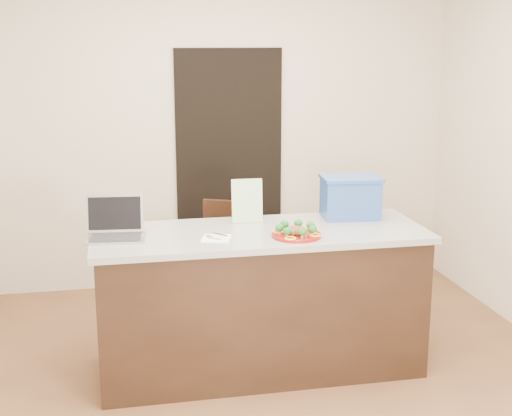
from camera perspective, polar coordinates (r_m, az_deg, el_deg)
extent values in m
plane|color=brown|center=(4.51, 0.97, -14.02)|extent=(4.00, 4.00, 0.00)
plane|color=beige|center=(6.01, -3.15, 6.48)|extent=(4.00, 0.00, 4.00)
plane|color=beige|center=(2.22, 12.47, -6.11)|extent=(4.00, 0.00, 4.00)
cube|color=black|center=(6.06, -2.15, 3.20)|extent=(0.90, 0.02, 2.00)
cube|color=black|center=(4.55, 0.30, -7.66)|extent=(2.00, 0.70, 0.88)
cube|color=beige|center=(4.40, 0.31, -2.07)|extent=(2.06, 0.76, 0.04)
cylinder|color=maroon|center=(4.27, 3.24, -2.20)|extent=(0.30, 0.30, 0.02)
torus|color=maroon|center=(4.27, 3.24, -2.11)|extent=(0.30, 0.30, 0.01)
sphere|color=brown|center=(4.26, 3.25, -1.79)|extent=(0.04, 0.04, 0.04)
sphere|color=brown|center=(4.28, 3.68, -1.73)|extent=(0.04, 0.04, 0.04)
sphere|color=brown|center=(4.30, 3.43, -1.67)|extent=(0.04, 0.04, 0.04)
sphere|color=brown|center=(4.30, 3.11, -1.66)|extent=(0.04, 0.04, 0.04)
sphere|color=brown|center=(4.28, 2.84, -1.71)|extent=(0.04, 0.04, 0.04)
sphere|color=brown|center=(4.26, 2.73, -1.78)|extent=(0.04, 0.04, 0.04)
sphere|color=brown|center=(4.24, 2.81, -1.87)|extent=(0.04, 0.04, 0.04)
sphere|color=brown|center=(4.23, 3.06, -1.92)|extent=(0.04, 0.04, 0.04)
sphere|color=brown|center=(4.22, 3.39, -1.93)|extent=(0.04, 0.04, 0.04)
sphere|color=brown|center=(4.24, 3.66, -1.89)|extent=(0.04, 0.04, 0.04)
ellipsoid|color=#144E19|center=(4.25, 1.89, -1.57)|extent=(0.05, 0.05, 0.04)
ellipsoid|color=#144E19|center=(4.17, 2.50, -1.85)|extent=(0.05, 0.05, 0.04)
ellipsoid|color=#144E19|center=(4.16, 3.71, -1.90)|extent=(0.05, 0.05, 0.04)
ellipsoid|color=#144E19|center=(4.22, 4.55, -1.69)|extent=(0.05, 0.05, 0.04)
ellipsoid|color=#144E19|center=(4.31, 4.40, -1.38)|extent=(0.05, 0.05, 0.04)
ellipsoid|color=#144E19|center=(4.35, 3.41, -1.21)|extent=(0.05, 0.05, 0.04)
ellipsoid|color=#144E19|center=(4.33, 2.30, -1.29)|extent=(0.05, 0.05, 0.04)
torus|color=yellow|center=(4.30, 1.77, -1.88)|extent=(0.07, 0.07, 0.01)
torus|color=yellow|center=(4.16, 2.77, -2.43)|extent=(0.07, 0.07, 0.01)
torus|color=yellow|center=(4.23, 4.74, -2.17)|extent=(0.07, 0.07, 0.01)
torus|color=yellow|center=(4.37, 3.70, -1.64)|extent=(0.07, 0.07, 0.01)
cube|color=white|center=(4.22, -3.20, -2.44)|extent=(0.20, 0.20, 0.01)
cube|color=silver|center=(4.20, -3.43, -2.45)|extent=(0.08, 0.09, 0.00)
cube|color=silver|center=(4.26, -3.54, -2.23)|extent=(0.05, 0.05, 0.00)
cube|color=white|center=(4.18, -2.69, -2.50)|extent=(0.08, 0.09, 0.01)
cube|color=silver|center=(4.28, -2.90, -2.14)|extent=(0.09, 0.10, 0.00)
cylinder|color=silver|center=(4.40, 4.34, -1.56)|extent=(0.03, 0.03, 0.04)
cylinder|color=silver|center=(4.39, 4.34, -1.22)|extent=(0.02, 0.02, 0.01)
cylinder|color=#B11412|center=(4.39, 4.35, -1.11)|extent=(0.02, 0.02, 0.01)
cylinder|color=#B11412|center=(4.40, 4.34, -1.59)|extent=(0.03, 0.03, 0.02)
cube|color=#A4A4A8|center=(4.29, -11.16, -2.37)|extent=(0.37, 0.27, 0.02)
cube|color=#A4A4A8|center=(4.37, -11.25, -0.40)|extent=(0.35, 0.09, 0.23)
cube|color=black|center=(4.37, -11.25, -0.42)|extent=(0.32, 0.08, 0.19)
cube|color=#252628|center=(4.28, -11.16, -2.30)|extent=(0.31, 0.20, 0.00)
cube|color=white|center=(4.56, -0.72, 0.57)|extent=(0.20, 0.05, 0.28)
cube|color=#294D97|center=(4.73, 7.55, 0.75)|extent=(0.38, 0.29, 0.25)
cube|color=#294D97|center=(4.70, 7.60, 2.39)|extent=(0.40, 0.31, 0.02)
cube|color=black|center=(5.18, -1.72, -5.05)|extent=(0.54, 0.54, 0.04)
cube|color=black|center=(5.28, -2.08, -1.85)|extent=(0.38, 0.20, 0.46)
cylinder|color=black|center=(5.07, -3.31, -8.10)|extent=(0.03, 0.03, 0.43)
cylinder|color=black|center=(5.13, 0.56, -7.83)|extent=(0.03, 0.03, 0.43)
cylinder|color=black|center=(5.39, -3.85, -6.77)|extent=(0.03, 0.03, 0.43)
cylinder|color=black|center=(5.45, -0.21, -6.53)|extent=(0.03, 0.03, 0.43)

